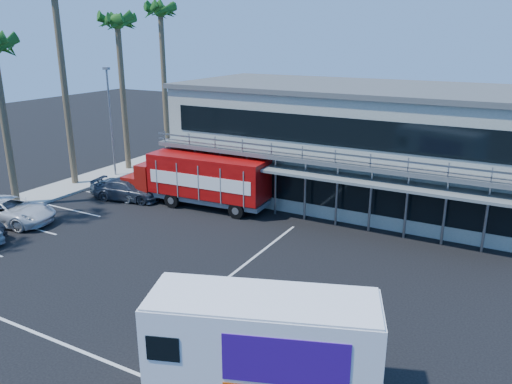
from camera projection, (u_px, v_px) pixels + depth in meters
The scene contains 11 objects.
ground at pixel (178, 277), 22.19m from camera, with size 120.00×120.00×0.00m, color black.
building at pixel (353, 142), 32.22m from camera, with size 22.40×12.00×7.30m.
curb_strip at pixel (55, 191), 34.04m from camera, with size 3.00×32.00×0.16m, color #A5A399.
palm_e at pixel (118, 31), 36.60m from camera, with size 2.80×2.80×12.25m.
palm_f at pixel (161, 20), 41.12m from camera, with size 2.80×2.80×13.25m.
light_pole_far at pixel (111, 117), 36.53m from camera, with size 0.50×0.25×8.09m.
red_truck at pixel (199, 178), 30.86m from camera, with size 9.86×2.90×3.28m.
white_van at pixel (262, 345), 14.44m from camera, with size 7.01×4.39×3.24m.
parked_car_c at pixel (9, 211), 28.35m from camera, with size 2.46×5.34×1.48m, color silver.
parked_car_d at pixel (128, 190), 32.40m from camera, with size 1.84×4.53×1.32m, color #303641.
parked_car_e at pixel (118, 188), 32.71m from camera, with size 1.57×3.89×1.33m, color gray.
Camera 1 is at (12.64, -15.91, 10.29)m, focal length 35.00 mm.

